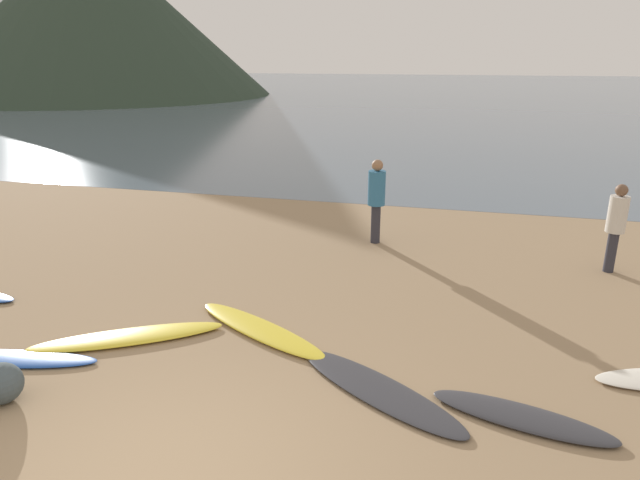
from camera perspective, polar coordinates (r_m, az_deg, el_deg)
name	(u,v)px	position (r m, az deg, el deg)	size (l,w,h in m)	color
ground_plane	(358,212)	(14.33, 3.83, 2.84)	(120.00, 120.00, 0.20)	#997C5B
ocean_water	(445,91)	(64.18, 12.54, 14.57)	(140.00, 100.00, 0.01)	slate
headland_hill	(92,13)	(59.36, -22.13, 20.51)	(32.15, 32.15, 14.56)	#28382B
surfboard_1	(2,358)	(8.36, -29.51, -10.41)	(2.47, 0.45, 0.06)	#1E479E
surfboard_2	(128,337)	(8.21, -18.91, -9.27)	(2.57, 0.52, 0.09)	yellow
surfboard_3	(260,329)	(8.03, -6.09, -8.99)	(2.48, 0.49, 0.09)	yellow
surfboard_4	(378,390)	(6.75, 5.92, -14.85)	(2.42, 0.58, 0.06)	#333338
surfboard_5	(521,417)	(6.64, 19.74, -16.50)	(1.92, 0.50, 0.08)	#333338
person_1	(377,195)	(11.45, 5.75, 4.61)	(0.35, 0.35, 1.73)	#2D2D38
person_2	(616,221)	(11.11, 27.83, 1.71)	(0.32, 0.32, 1.60)	#2D2D38
beach_rock_near	(1,383)	(7.36, -29.59, -12.52)	(0.47, 0.47, 0.47)	#404C51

